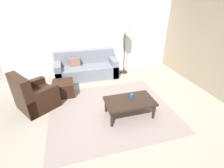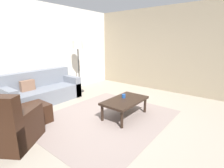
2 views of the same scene
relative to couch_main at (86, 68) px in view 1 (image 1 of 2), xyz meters
name	(u,v)px [view 1 (image 1 of 2)]	position (x,y,z in m)	size (l,w,h in m)	color
ground_plane	(111,110)	(0.30, -2.12, -0.30)	(8.00, 8.00, 0.00)	gray
rear_partition	(91,32)	(0.30, 0.48, 1.10)	(6.00, 0.12, 2.80)	silver
area_rug	(111,110)	(0.30, -2.12, -0.30)	(2.92, 2.45, 0.01)	gray
couch_main	(86,68)	(0.00, 0.00, 0.00)	(2.04, 0.85, 0.88)	slate
armchair_leather	(34,98)	(-1.48, -1.53, 0.01)	(1.11, 1.11, 0.95)	black
ottoman	(64,88)	(-0.79, -1.07, -0.10)	(0.56, 0.56, 0.40)	black
coffee_table	(130,102)	(0.66, -2.40, 0.06)	(1.10, 0.64, 0.41)	black
cup	(132,96)	(0.74, -2.31, 0.15)	(0.09, 0.09, 0.09)	#1E478C
lamp_standing	(125,33)	(1.36, -0.06, 1.11)	(0.32, 0.32, 1.71)	black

